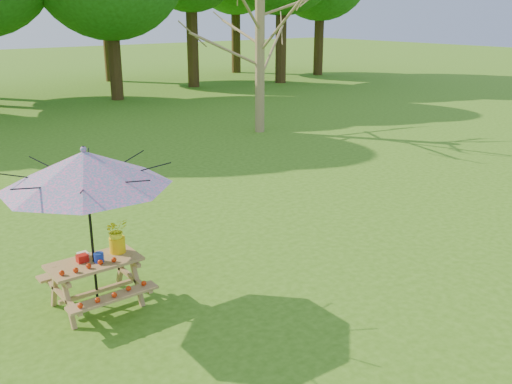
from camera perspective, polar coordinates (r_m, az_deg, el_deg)
picnic_table at (r=8.13m, az=-15.69°, el=-8.88°), size 1.20×1.32×0.67m
patio_umbrella at (r=7.57m, az=-16.71°, el=2.20°), size 2.92×2.92×2.25m
produce_bins at (r=7.99m, az=-16.30°, el=-6.27°), size 0.31×0.41×0.13m
tomatoes_row at (r=7.77m, az=-16.43°, el=-7.14°), size 0.77×0.13×0.07m
flower_bucket at (r=8.09m, az=-13.77°, el=-4.16°), size 0.31×0.27×0.49m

